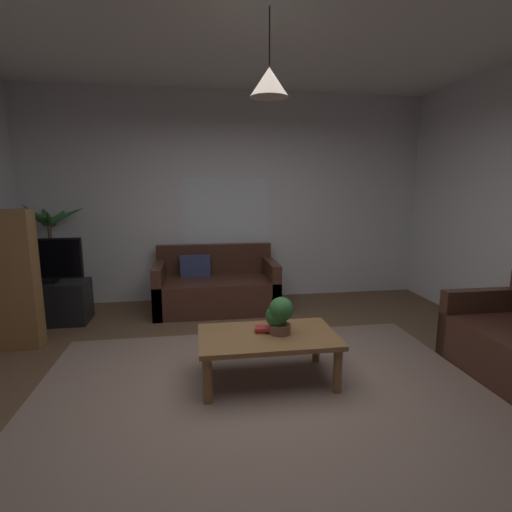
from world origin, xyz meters
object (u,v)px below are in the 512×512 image
at_px(couch_under_window, 216,289).
at_px(book_on_table_0, 264,331).
at_px(tv, 44,260).
at_px(coffee_table, 268,341).
at_px(potted_palm_corner, 52,259).
at_px(remote_on_table_0, 285,332).
at_px(book_on_table_1, 264,328).
at_px(potted_plant_on_table, 279,315).
at_px(pendant_lamp, 269,82).
at_px(tv_stand, 49,303).

height_order(couch_under_window, book_on_table_0, couch_under_window).
xyz_separation_m(couch_under_window, tv, (-2.00, -0.28, 0.50)).
height_order(coffee_table, book_on_table_0, book_on_table_0).
distance_m(coffee_table, potted_palm_corner, 3.37).
bearing_deg(remote_on_table_0, potted_palm_corner, -11.62).
height_order(book_on_table_1, potted_palm_corner, potted_palm_corner).
xyz_separation_m(couch_under_window, book_on_table_0, (0.30, -1.96, 0.14)).
relative_size(potted_plant_on_table, pendant_lamp, 0.51).
bearing_deg(book_on_table_0, book_on_table_1, -62.14).
relative_size(tv_stand, tv, 1.06).
distance_m(tv_stand, potted_palm_corner, 0.70).
distance_m(book_on_table_0, potted_plant_on_table, 0.20).
xyz_separation_m(remote_on_table_0, tv_stand, (-2.47, 1.76, -0.17)).
bearing_deg(pendant_lamp, remote_on_table_0, 3.07).
xyz_separation_m(coffee_table, book_on_table_1, (-0.02, 0.07, 0.09)).
distance_m(remote_on_table_0, tv_stand, 3.04).
distance_m(couch_under_window, potted_plant_on_table, 2.08).
bearing_deg(book_on_table_1, potted_palm_corner, 136.98).
distance_m(book_on_table_1, tv_stand, 2.87).
bearing_deg(tv_stand, remote_on_table_0, -35.53).
height_order(tv_stand, tv, tv).
relative_size(book_on_table_1, remote_on_table_0, 0.92).
bearing_deg(book_on_table_0, tv, 143.80).
height_order(tv, pendant_lamp, pendant_lamp).
bearing_deg(book_on_table_1, coffee_table, -72.14).
bearing_deg(tv, tv_stand, 90.00).
bearing_deg(remote_on_table_0, book_on_table_1, 11.45).
bearing_deg(potted_palm_corner, tv, -79.27).
distance_m(coffee_table, book_on_table_1, 0.11).
bearing_deg(potted_plant_on_table, book_on_table_1, 156.13).
bearing_deg(couch_under_window, potted_palm_corner, 172.29).
bearing_deg(potted_plant_on_table, coffee_table, -173.11).
xyz_separation_m(tv, potted_palm_corner, (-0.11, 0.56, -0.09)).
xyz_separation_m(coffee_table, potted_palm_corner, (-2.43, 2.31, 0.33)).
xyz_separation_m(potted_plant_on_table, tv, (-2.42, 1.74, 0.20)).
bearing_deg(remote_on_table_0, coffee_table, 33.26).
bearing_deg(coffee_table, book_on_table_0, 108.02).
xyz_separation_m(coffee_table, remote_on_table_0, (0.15, 0.01, 0.07)).
relative_size(book_on_table_1, potted_plant_on_table, 0.47).
xyz_separation_m(couch_under_window, remote_on_table_0, (0.47, -2.02, 0.15)).
relative_size(tv_stand, potted_palm_corner, 0.61).
relative_size(tv, pendant_lamp, 1.37).
bearing_deg(potted_plant_on_table, book_on_table_0, 155.82).
bearing_deg(tv, remote_on_table_0, -35.20).
bearing_deg(book_on_table_0, pendant_lamp, -71.98).
xyz_separation_m(book_on_table_1, pendant_lamp, (0.02, -0.07, 1.94)).
distance_m(coffee_table, book_on_table_0, 0.10).
bearing_deg(potted_palm_corner, couch_under_window, -7.71).
xyz_separation_m(potted_palm_corner, pendant_lamp, (2.43, -2.31, 1.70)).
distance_m(couch_under_window, potted_palm_corner, 2.16).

